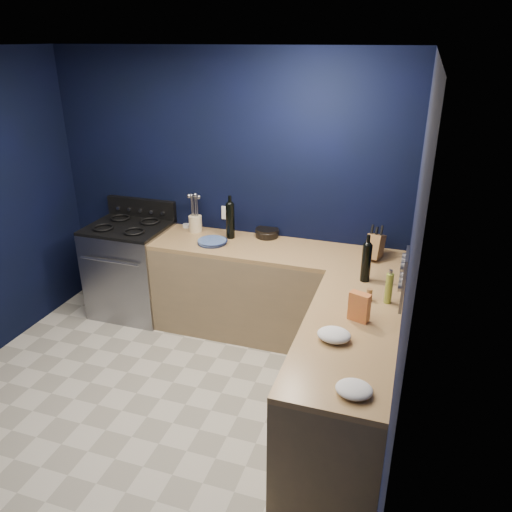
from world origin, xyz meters
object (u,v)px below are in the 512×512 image
at_px(gas_range, 132,271).
at_px(plate_stack, 212,242).
at_px(utensil_crock, 195,224).
at_px(knife_block, 375,247).
at_px(crouton_bag, 359,307).

relative_size(gas_range, plate_stack, 3.46).
distance_m(gas_range, utensil_crock, 0.86).
relative_size(knife_block, crouton_bag, 1.04).
relative_size(utensil_crock, knife_block, 0.75).
distance_m(plate_stack, knife_block, 1.47).
distance_m(gas_range, crouton_bag, 2.66).
relative_size(plate_stack, utensil_crock, 1.67).
bearing_deg(gas_range, plate_stack, -3.17).
xyz_separation_m(knife_block, crouton_bag, (0.01, -1.09, -0.00)).
xyz_separation_m(plate_stack, utensil_crock, (-0.28, 0.24, 0.06)).
relative_size(gas_range, knife_block, 4.34).
bearing_deg(knife_block, gas_range, -166.21).
xyz_separation_m(gas_range, crouton_bag, (2.40, -1.02, 0.54)).
bearing_deg(utensil_crock, knife_block, -3.70).
distance_m(plate_stack, crouton_bag, 1.76).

